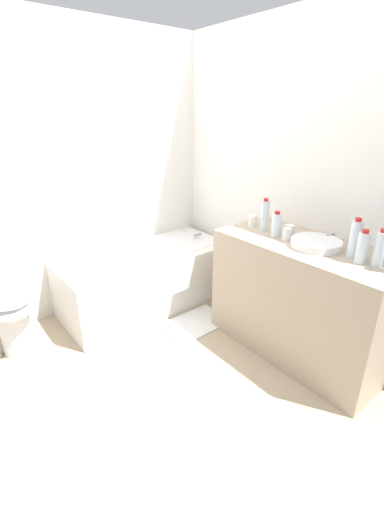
{
  "coord_description": "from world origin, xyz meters",
  "views": [
    {
      "loc": [
        -1.07,
        -1.67,
        1.74
      ],
      "look_at": [
        0.42,
        0.19,
        0.74
      ],
      "focal_mm": 24.25,
      "sensor_mm": 36.0,
      "label": 1
    }
  ],
  "objects_px": {
    "toilet": "(9,305)",
    "drinking_glass_0": "(289,230)",
    "bath_mat": "(195,323)",
    "sink_faucet": "(332,237)",
    "water_bottle_1": "(355,239)",
    "water_bottle_4": "(276,225)",
    "water_bottle_3": "(265,215)",
    "sink_basin": "(316,243)",
    "bathtub": "(147,276)",
    "water_bottle_2": "(380,249)",
    "water_bottle_5": "(362,248)",
    "drinking_glass_1": "(287,234)",
    "drinking_glass_2": "(253,220)"
  },
  "relations": [
    {
      "from": "water_bottle_3",
      "to": "drinking_glass_0",
      "type": "relative_size",
      "value": 3.14
    },
    {
      "from": "bath_mat",
      "to": "water_bottle_3",
      "type": "bearing_deg",
      "value": -39.52
    },
    {
      "from": "drinking_glass_2",
      "to": "water_bottle_1",
      "type": "bearing_deg",
      "value": -90.4
    },
    {
      "from": "toilet",
      "to": "water_bottle_5",
      "type": "bearing_deg",
      "value": 43.26
    },
    {
      "from": "water_bottle_1",
      "to": "water_bottle_2",
      "type": "height_order",
      "value": "water_bottle_1"
    },
    {
      "from": "bathtub",
      "to": "drinking_glass_0",
      "type": "height_order",
      "value": "bathtub"
    },
    {
      "from": "sink_basin",
      "to": "drinking_glass_1",
      "type": "height_order",
      "value": "drinking_glass_1"
    },
    {
      "from": "bathtub",
      "to": "sink_basin",
      "type": "distance_m",
      "value": 1.62
    },
    {
      "from": "sink_basin",
      "to": "water_bottle_1",
      "type": "distance_m",
      "value": 0.27
    },
    {
      "from": "water_bottle_5",
      "to": "drinking_glass_2",
      "type": "bearing_deg",
      "value": 86.62
    },
    {
      "from": "bath_mat",
      "to": "drinking_glass_0",
      "type": "bearing_deg",
      "value": -50.62
    },
    {
      "from": "bath_mat",
      "to": "sink_faucet",
      "type": "bearing_deg",
      "value": -53.49
    },
    {
      "from": "sink_basin",
      "to": "water_bottle_4",
      "type": "height_order",
      "value": "water_bottle_4"
    },
    {
      "from": "water_bottle_4",
      "to": "drinking_glass_0",
      "type": "relative_size",
      "value": 2.4
    },
    {
      "from": "bathtub",
      "to": "water_bottle_4",
      "type": "height_order",
      "value": "bathtub"
    },
    {
      "from": "toilet",
      "to": "water_bottle_4",
      "type": "height_order",
      "value": "water_bottle_4"
    },
    {
      "from": "drinking_glass_0",
      "to": "water_bottle_3",
      "type": "bearing_deg",
      "value": 100.5
    },
    {
      "from": "water_bottle_3",
      "to": "water_bottle_2",
      "type": "bearing_deg",
      "value": -90.53
    },
    {
      "from": "water_bottle_1",
      "to": "drinking_glass_1",
      "type": "bearing_deg",
      "value": 96.19
    },
    {
      "from": "water_bottle_1",
      "to": "water_bottle_4",
      "type": "height_order",
      "value": "water_bottle_1"
    },
    {
      "from": "sink_basin",
      "to": "water_bottle_2",
      "type": "distance_m",
      "value": 0.42
    },
    {
      "from": "toilet",
      "to": "drinking_glass_0",
      "type": "distance_m",
      "value": 2.19
    },
    {
      "from": "water_bottle_1",
      "to": "water_bottle_3",
      "type": "height_order",
      "value": "water_bottle_1"
    },
    {
      "from": "water_bottle_1",
      "to": "water_bottle_3",
      "type": "bearing_deg",
      "value": 90.39
    },
    {
      "from": "bathtub",
      "to": "water_bottle_3",
      "type": "relative_size",
      "value": 6.41
    },
    {
      "from": "drinking_glass_0",
      "to": "water_bottle_2",
      "type": "bearing_deg",
      "value": -94.01
    },
    {
      "from": "sink_basin",
      "to": "drinking_glass_2",
      "type": "distance_m",
      "value": 0.6
    },
    {
      "from": "water_bottle_3",
      "to": "bath_mat",
      "type": "height_order",
      "value": "water_bottle_3"
    },
    {
      "from": "drinking_glass_1",
      "to": "sink_faucet",
      "type": "bearing_deg",
      "value": -42.99
    },
    {
      "from": "water_bottle_2",
      "to": "water_bottle_3",
      "type": "xyz_separation_m",
      "value": [
        0.01,
        0.88,
        0.01
      ]
    },
    {
      "from": "toilet",
      "to": "water_bottle_2",
      "type": "distance_m",
      "value": 2.6
    },
    {
      "from": "water_bottle_1",
      "to": "drinking_glass_1",
      "type": "relative_size",
      "value": 3.04
    },
    {
      "from": "toilet",
      "to": "bath_mat",
      "type": "xyz_separation_m",
      "value": [
        1.31,
        -0.64,
        -0.38
      ]
    },
    {
      "from": "sink_basin",
      "to": "bath_mat",
      "type": "relative_size",
      "value": 0.6
    },
    {
      "from": "bathtub",
      "to": "sink_basin",
      "type": "xyz_separation_m",
      "value": [
        0.52,
        -1.4,
        0.62
      ]
    },
    {
      "from": "sink_faucet",
      "to": "water_bottle_2",
      "type": "xyz_separation_m",
      "value": [
        -0.2,
        -0.41,
        0.08
      ]
    },
    {
      "from": "water_bottle_2",
      "to": "water_bottle_4",
      "type": "distance_m",
      "value": 0.73
    },
    {
      "from": "water_bottle_1",
      "to": "bath_mat",
      "type": "relative_size",
      "value": 0.46
    },
    {
      "from": "water_bottle_5",
      "to": "drinking_glass_1",
      "type": "distance_m",
      "value": 0.55
    },
    {
      "from": "water_bottle_3",
      "to": "sink_basin",
      "type": "bearing_deg",
      "value": -91.48
    },
    {
      "from": "toilet",
      "to": "bath_mat",
      "type": "distance_m",
      "value": 1.5
    },
    {
      "from": "drinking_glass_2",
      "to": "bath_mat",
      "type": "xyz_separation_m",
      "value": [
        -0.42,
        0.22,
        -0.92
      ]
    },
    {
      "from": "toilet",
      "to": "sink_faucet",
      "type": "distance_m",
      "value": 2.46
    },
    {
      "from": "water_bottle_2",
      "to": "drinking_glass_2",
      "type": "distance_m",
      "value": 1.01
    },
    {
      "from": "water_bottle_5",
      "to": "bath_mat",
      "type": "relative_size",
      "value": 0.38
    },
    {
      "from": "water_bottle_2",
      "to": "drinking_glass_0",
      "type": "relative_size",
      "value": 2.93
    },
    {
      "from": "water_bottle_4",
      "to": "drinking_glass_0",
      "type": "height_order",
      "value": "water_bottle_4"
    },
    {
      "from": "water_bottle_2",
      "to": "water_bottle_3",
      "type": "bearing_deg",
      "value": 89.47
    },
    {
      "from": "water_bottle_4",
      "to": "water_bottle_1",
      "type": "bearing_deg",
      "value": -84.28
    },
    {
      "from": "water_bottle_2",
      "to": "water_bottle_5",
      "type": "relative_size",
      "value": 1.09
    }
  ]
}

